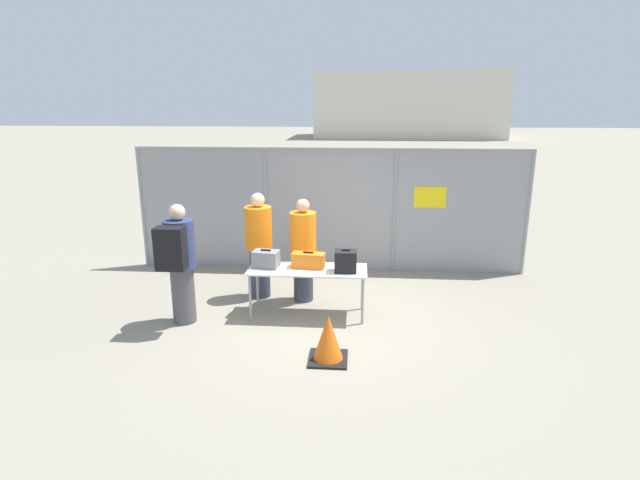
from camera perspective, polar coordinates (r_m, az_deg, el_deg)
The scene contains 12 objects.
ground_plane at distance 7.83m, azimuth 0.07°, elevation -8.78°, with size 120.00×120.00×0.00m, color gray.
fence_section at distance 9.64m, azimuth 1.19°, elevation 3.71°, with size 7.53×0.07×2.39m.
inspection_table at distance 7.67m, azimuth -1.43°, elevation -3.74°, with size 1.82×0.68×0.76m.
suitcase_grey at distance 7.73m, azimuth -6.19°, elevation -2.17°, with size 0.42×0.31×0.28m.
suitcase_orange at distance 7.66m, azimuth -1.35°, elevation -2.34°, with size 0.52×0.26×0.26m.
suitcase_black at distance 7.49m, azimuth 2.95°, elevation -2.42°, with size 0.33×0.26×0.35m.
traveler_hooded at distance 7.56m, azimuth -15.81°, elevation -2.21°, with size 0.45×0.70×1.81m.
security_worker_near at distance 8.19m, azimuth -1.94°, elevation -1.03°, with size 0.43×0.43×1.73m.
security_worker_far at distance 8.39m, azimuth -6.98°, elevation -0.47°, with size 0.44×0.44×1.79m.
utility_trailer at distance 11.78m, azimuth 4.89°, elevation 1.54°, with size 3.66×2.26×0.65m.
distant_hangar at distance 48.71m, azimuth 9.91°, elevation 14.94°, with size 16.75×8.33×5.80m.
traffic_cone at distance 6.51m, azimuth 0.95°, elevation -11.27°, with size 0.50×0.50×0.63m.
Camera 1 is at (0.54, -7.12, 3.23)m, focal length 28.00 mm.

